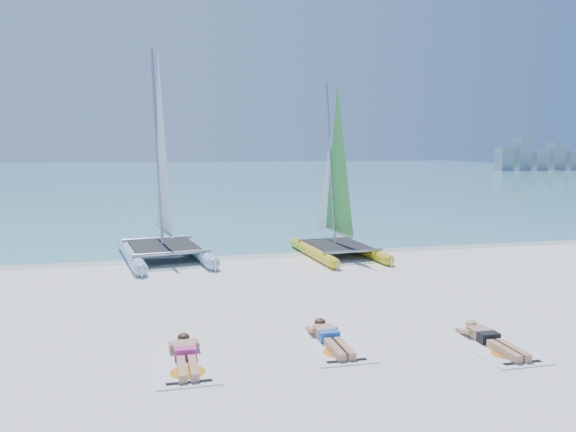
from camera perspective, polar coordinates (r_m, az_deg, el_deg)
The scene contains 12 objects.
ground at distance 13.64m, azimuth 1.23°, elevation -8.17°, with size 140.00×140.00×0.00m, color white.
sea at distance 75.89m, azimuth -10.97°, elevation 4.24°, with size 140.00×115.00×0.01m, color #71BBBD.
wet_sand_strip at distance 18.88m, azimuth -3.02°, elevation -3.88°, with size 140.00×1.40×0.01m, color beige.
distant_skyline at distance 94.04m, azimuth 23.99°, elevation 5.46°, with size 14.00×2.00×5.00m.
catamaran_blue at distance 18.33m, azimuth -12.68°, elevation 2.22°, with size 3.19×5.44×7.01m.
catamaran_yellow at distance 18.80m, azimuth 4.62°, elevation 1.82°, with size 2.35×4.72×5.94m.
towel_a at distance 9.72m, azimuth -10.28°, elevation -14.63°, with size 1.00×1.85×0.02m, color white.
sunbather_a at distance 9.86m, azimuth -10.36°, elevation -13.63°, with size 0.37×1.73×0.26m.
towel_b at distance 10.41m, azimuth 4.58°, elevation -13.03°, with size 1.00×1.85×0.02m, color white.
sunbather_b at distance 10.55m, azimuth 4.26°, elevation -12.13°, with size 0.37×1.73×0.26m.
towel_c at distance 10.95m, azimuth 20.34°, elevation -12.43°, with size 1.00×1.85×0.02m, color white.
sunbather_c at distance 11.07m, azimuth 19.80°, elevation -11.60°, with size 0.37×1.73×0.26m.
Camera 1 is at (-3.35, -12.73, 3.58)m, focal length 35.00 mm.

